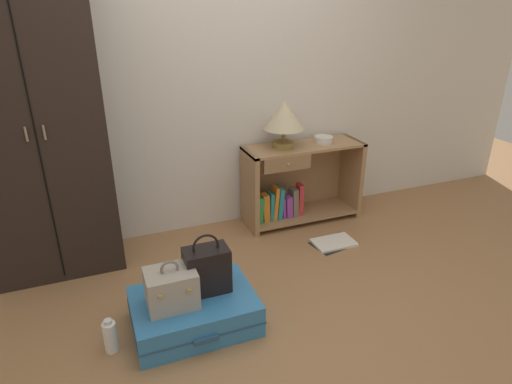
# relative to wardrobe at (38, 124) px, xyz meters

# --- Properties ---
(ground_plane) EXTENTS (9.00, 9.00, 0.00)m
(ground_plane) POSITION_rel_wardrobe_xyz_m (1.23, -1.20, -1.07)
(ground_plane) COLOR #9E7047
(back_wall) EXTENTS (6.40, 0.10, 2.60)m
(back_wall) POSITION_rel_wardrobe_xyz_m (1.23, 0.30, 0.23)
(back_wall) COLOR silver
(back_wall) RESTS_ON ground_plane
(wardrobe) EXTENTS (0.83, 0.47, 2.15)m
(wardrobe) POSITION_rel_wardrobe_xyz_m (0.00, 0.00, 0.00)
(wardrobe) COLOR black
(wardrobe) RESTS_ON ground_plane
(bookshelf) EXTENTS (1.03, 0.37, 0.69)m
(bookshelf) POSITION_rel_wardrobe_xyz_m (1.93, 0.05, -0.74)
(bookshelf) COLOR #A37A51
(bookshelf) RESTS_ON ground_plane
(table_lamp) EXTENTS (0.33, 0.33, 0.39)m
(table_lamp) POSITION_rel_wardrobe_xyz_m (1.79, 0.04, -0.12)
(table_lamp) COLOR olive
(table_lamp) RESTS_ON bookshelf
(bowl) EXTENTS (0.16, 0.16, 0.05)m
(bowl) POSITION_rel_wardrobe_xyz_m (2.17, 0.05, -0.36)
(bowl) COLOR silver
(bowl) RESTS_ON bookshelf
(suitcase_large) EXTENTS (0.73, 0.53, 0.20)m
(suitcase_large) POSITION_rel_wardrobe_xyz_m (0.73, -1.00, -0.97)
(suitcase_large) COLOR teal
(suitcase_large) RESTS_ON ground_plane
(train_case) EXTENTS (0.28, 0.23, 0.29)m
(train_case) POSITION_rel_wardrobe_xyz_m (0.61, -1.02, -0.76)
(train_case) COLOR #A89E8E
(train_case) RESTS_ON suitcase_large
(handbag) EXTENTS (0.26, 0.16, 0.38)m
(handbag) POSITION_rel_wardrobe_xyz_m (0.83, -0.96, -0.73)
(handbag) COLOR black
(handbag) RESTS_ON suitcase_large
(bottle) EXTENTS (0.07, 0.07, 0.21)m
(bottle) POSITION_rel_wardrobe_xyz_m (0.25, -1.04, -0.98)
(bottle) COLOR white
(bottle) RESTS_ON ground_plane
(open_book_on_floor) EXTENTS (0.39, 0.29, 0.02)m
(open_book_on_floor) POSITION_rel_wardrobe_xyz_m (2.02, -0.47, -1.07)
(open_book_on_floor) COLOR white
(open_book_on_floor) RESTS_ON ground_plane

